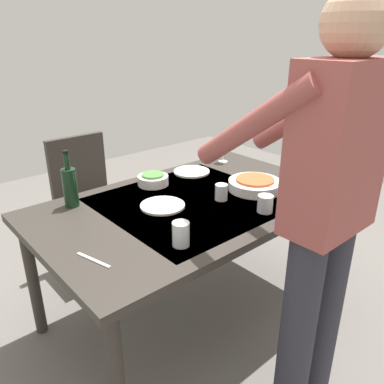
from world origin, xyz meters
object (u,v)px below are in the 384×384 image
at_px(serving_bowl_pasta, 255,184).
at_px(dinner_plate_near, 192,172).
at_px(water_cup_far_left, 221,192).
at_px(water_cup_near_left, 181,234).
at_px(person_server, 324,206).
at_px(side_bowl_salad, 153,179).
at_px(dining_table, 192,212).
at_px(water_cup_near_right, 265,204).
at_px(chair_near, 87,195).
at_px(wine_bottle, 70,186).
at_px(wine_glass_left, 223,147).
at_px(dinner_plate_far, 163,206).

height_order(serving_bowl_pasta, dinner_plate_near, serving_bowl_pasta).
bearing_deg(water_cup_far_left, water_cup_near_left, 25.83).
distance_m(person_server, dinner_plate_near, 1.16).
xyz_separation_m(serving_bowl_pasta, dinner_plate_near, (0.08, -0.46, -0.03)).
distance_m(water_cup_near_left, side_bowl_salad, 0.72).
bearing_deg(dining_table, water_cup_near_right, 118.22).
relative_size(person_server, side_bowl_salad, 9.38).
bearing_deg(chair_near, serving_bowl_pasta, 119.00).
bearing_deg(water_cup_near_right, wine_bottle, -45.39).
relative_size(wine_glass_left, dinner_plate_far, 0.66).
relative_size(person_server, water_cup_far_left, 19.46).
height_order(person_server, water_cup_far_left, person_server).
distance_m(wine_glass_left, side_bowl_salad, 0.62).
bearing_deg(dinner_plate_far, person_server, 100.22).
xyz_separation_m(water_cup_near_left, dinner_plate_far, (-0.18, -0.36, -0.05)).
xyz_separation_m(dining_table, wine_glass_left, (-0.60, -0.36, 0.17)).
bearing_deg(water_cup_near_right, dinner_plate_near, -99.12).
bearing_deg(serving_bowl_pasta, wine_bottle, -28.55).
distance_m(wine_bottle, water_cup_near_right, 0.99).
distance_m(chair_near, wine_glass_left, 0.99).
bearing_deg(wine_glass_left, dinner_plate_far, 22.42).
xyz_separation_m(dining_table, chair_near, (0.18, -0.88, -0.13)).
xyz_separation_m(chair_near, dinner_plate_far, (-0.02, 0.84, 0.20)).
height_order(wine_bottle, water_cup_near_left, wine_bottle).
bearing_deg(water_cup_far_left, water_cup_near_right, 102.82).
bearing_deg(water_cup_near_left, serving_bowl_pasta, -164.34).
height_order(person_server, water_cup_near_left, person_server).
xyz_separation_m(dinner_plate_near, dinner_plate_far, (0.46, 0.30, 0.00)).
bearing_deg(serving_bowl_pasta, person_server, 58.73).
relative_size(wine_bottle, dinner_plate_far, 1.29).
distance_m(side_bowl_salad, dinner_plate_near, 0.31).
distance_m(side_bowl_salad, dinner_plate_far, 0.32).
height_order(dining_table, water_cup_near_right, water_cup_near_right).
xyz_separation_m(water_cup_near_right, water_cup_far_left, (0.06, -0.25, -0.00)).
relative_size(water_cup_far_left, side_bowl_salad, 0.48).
bearing_deg(side_bowl_salad, water_cup_far_left, 109.10).
xyz_separation_m(water_cup_near_left, dinner_plate_near, (-0.63, -0.66, -0.05)).
bearing_deg(dining_table, wine_bottle, -35.25).
xyz_separation_m(water_cup_near_right, side_bowl_salad, (0.20, -0.67, -0.01)).
distance_m(chair_near, wine_bottle, 0.69).
relative_size(water_cup_near_right, dinner_plate_far, 0.38).
xyz_separation_m(chair_near, serving_bowl_pasta, (-0.55, 1.00, 0.23)).
relative_size(dinner_plate_near, dinner_plate_far, 1.00).
bearing_deg(serving_bowl_pasta, wine_glass_left, -115.60).
height_order(chair_near, wine_bottle, wine_bottle).
bearing_deg(water_cup_far_left, side_bowl_salad, -70.90).
xyz_separation_m(dining_table, side_bowl_salad, (0.02, -0.33, 0.10)).
bearing_deg(dinner_plate_far, side_bowl_salad, -117.24).
height_order(dining_table, wine_bottle, wine_bottle).
height_order(dining_table, water_cup_near_left, water_cup_near_left).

